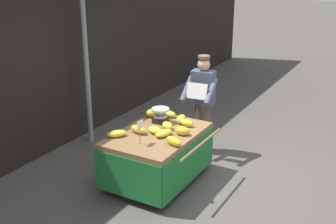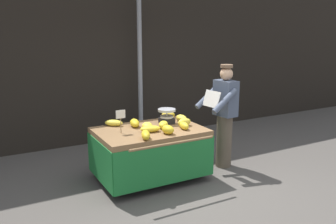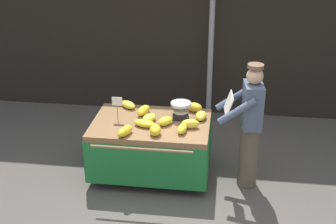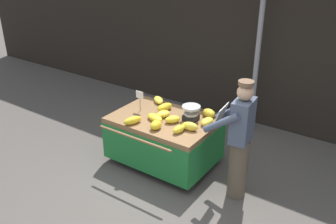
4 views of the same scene
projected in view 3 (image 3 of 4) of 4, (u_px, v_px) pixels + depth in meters
ground_plane at (181, 207)px, 5.89m from camera, size 60.00×60.00×0.00m
street_pole at (211, 37)px, 7.60m from camera, size 0.09×0.09×2.97m
banana_cart at (151, 136)px, 6.38m from camera, size 1.60×1.29×0.80m
weighing_scale at (181, 110)px, 6.35m from camera, size 0.28×0.28×0.24m
price_sign at (117, 104)px, 6.24m from camera, size 0.14×0.01×0.34m
banana_bunch_0 at (194, 107)px, 6.58m from camera, size 0.27×0.23×0.13m
banana_bunch_1 at (149, 118)px, 6.30m from camera, size 0.23×0.27×0.10m
banana_bunch_2 at (125, 131)px, 5.92m from camera, size 0.21×0.31×0.12m
banana_bunch_3 at (128, 104)px, 6.71m from camera, size 0.31×0.30×0.10m
banana_bunch_4 at (155, 130)px, 5.93m from camera, size 0.17×0.23×0.13m
banana_bunch_5 at (144, 110)px, 6.49m from camera, size 0.20×0.31×0.12m
banana_bunch_6 at (165, 121)px, 6.19m from camera, size 0.25×0.27×0.11m
banana_bunch_7 at (190, 124)px, 6.10m from camera, size 0.25×0.16×0.13m
banana_bunch_8 at (201, 116)px, 6.35m from camera, size 0.17×0.25×0.11m
banana_bunch_9 at (182, 129)px, 5.98m from camera, size 0.14×0.24×0.11m
banana_bunch_10 at (145, 123)px, 6.15m from camera, size 0.33×0.23×0.09m
vendor_person at (250, 126)px, 6.00m from camera, size 0.61×0.55×1.71m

